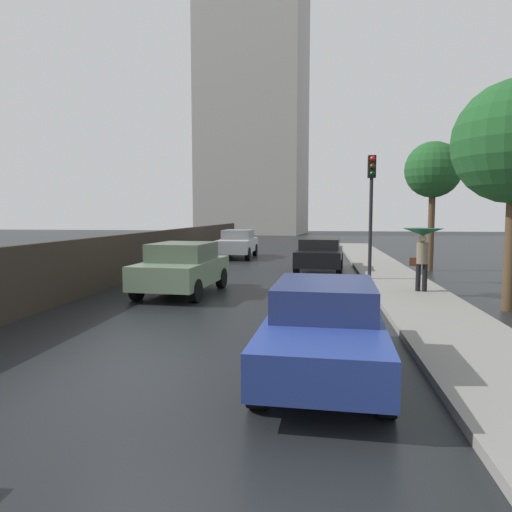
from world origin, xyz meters
name	(u,v)px	position (x,y,z in m)	size (l,w,h in m)	color
ground	(148,378)	(0.00, 0.00, 0.00)	(120.00, 120.00, 0.00)	black
car_green_mid_road	(182,267)	(-1.59, 7.04, 0.79)	(2.13, 3.99, 1.52)	slate
car_black_far_ahead	(320,254)	(2.50, 13.10, 0.71)	(2.08, 4.34, 1.37)	black
car_silver_behind_camera	(238,243)	(-1.94, 18.61, 0.79)	(1.79, 4.23, 1.51)	#B2B5BA
car_blue_far_lane	(324,325)	(2.52, 0.63, 0.71)	(1.87, 4.32, 1.35)	navy
pedestrian_with_umbrella_near	(423,240)	(5.39, 7.55, 1.62)	(1.12, 1.12, 1.82)	black
traffic_light	(371,194)	(4.20, 10.02, 3.07)	(0.26, 0.39, 4.21)	black
street_tree_near	(433,171)	(7.09, 13.86, 4.16)	(2.30, 2.30, 5.35)	#4C3823
distant_tower	(254,94)	(-5.45, 50.56, 16.84)	(13.09, 11.61, 33.68)	#9E9993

